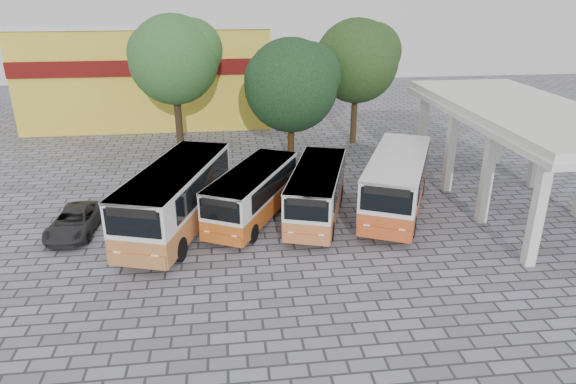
{
  "coord_description": "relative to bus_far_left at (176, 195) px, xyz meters",
  "views": [
    {
      "loc": [
        -4.7,
        -20.35,
        11.09
      ],
      "look_at": [
        -1.79,
        3.29,
        1.5
      ],
      "focal_mm": 32.0,
      "sensor_mm": 36.0,
      "label": 1
    }
  ],
  "objects": [
    {
      "name": "shophouse_block",
      "position": [
        -3.77,
        23.28,
        2.32
      ],
      "size": [
        20.4,
        10.4,
        8.3
      ],
      "color": "gold",
      "rests_on": "ground"
    },
    {
      "name": "tree_left",
      "position": [
        -0.72,
        12.91,
        4.83
      ],
      "size": [
        6.29,
        5.99,
        9.48
      ],
      "color": "#362719",
      "rests_on": "ground"
    },
    {
      "name": "ground",
      "position": [
        7.23,
        -2.7,
        -1.84
      ],
      "size": [
        90.0,
        90.0,
        0.0
      ],
      "primitive_type": "plane",
      "color": "slate",
      "rests_on": "ground"
    },
    {
      "name": "bus_far_left",
      "position": [
        0.0,
        0.0,
        0.0
      ],
      "size": [
        5.21,
        9.39,
        3.19
      ],
      "rotation": [
        0.0,
        0.0,
        -0.3
      ],
      "color": "#AD6733",
      "rests_on": "ground"
    },
    {
      "name": "bus_centre_right",
      "position": [
        6.91,
        0.61,
        -0.31
      ],
      "size": [
        4.33,
        7.83,
        2.65
      ],
      "rotation": [
        0.0,
        0.0,
        -0.3
      ],
      "color": "#BB6433",
      "rests_on": "ground"
    },
    {
      "name": "tree_middle",
      "position": [
        6.91,
        10.37,
        3.41
      ],
      "size": [
        6.44,
        6.13,
        8.12
      ],
      "color": "#3C270E",
      "rests_on": "ground"
    },
    {
      "name": "terminal_shelter",
      "position": [
        17.73,
        1.3,
        3.07
      ],
      "size": [
        6.8,
        15.8,
        5.4
      ],
      "color": "silver",
      "rests_on": "ground"
    },
    {
      "name": "parked_car",
      "position": [
        -4.91,
        0.29,
        -1.25
      ],
      "size": [
        2.25,
        4.39,
        1.19
      ],
      "primitive_type": "imported",
      "rotation": [
        0.0,
        0.0,
        -0.07
      ],
      "color": "#252527",
      "rests_on": "ground"
    },
    {
      "name": "bus_far_right",
      "position": [
        11.15,
        0.87,
        -0.06
      ],
      "size": [
        5.93,
        9.16,
        3.08
      ],
      "rotation": [
        0.0,
        0.0,
        -0.44
      ],
      "color": "#B9481C",
      "rests_on": "ground"
    },
    {
      "name": "bus_centre_left",
      "position": [
        3.69,
        0.82,
        -0.33
      ],
      "size": [
        5.22,
        7.81,
        2.62
      ],
      "rotation": [
        0.0,
        0.0,
        -0.47
      ],
      "color": "#BE5417",
      "rests_on": "ground"
    },
    {
      "name": "tree_right",
      "position": [
        12.1,
        13.79,
        4.42
      ],
      "size": [
        6.3,
        6.0,
        9.07
      ],
      "color": "#3D2B17",
      "rests_on": "ground"
    }
  ]
}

